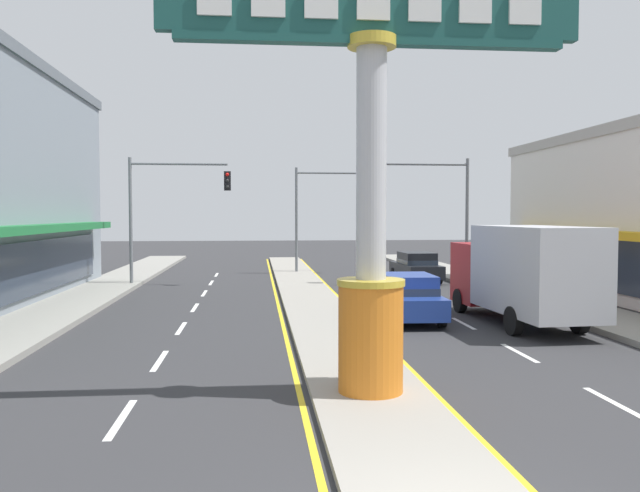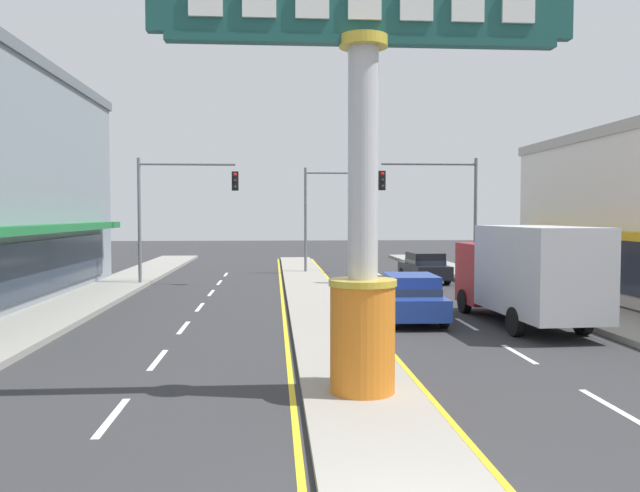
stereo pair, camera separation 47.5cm
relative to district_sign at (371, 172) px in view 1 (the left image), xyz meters
The scene contains 11 objects.
median_strip 13.11m from the district_sign, 90.00° to the left, with size 2.25×52.00×0.14m, color gray.
sidewalk_left 14.47m from the district_sign, 131.24° to the left, with size 2.82×60.00×0.18m, color gray.
sidewalk_right 14.47m from the district_sign, 48.76° to the left, with size 2.82×60.00×0.18m, color gray.
lane_markings 11.86m from the district_sign, 90.00° to the left, with size 8.99×52.00×0.01m.
district_sign is the anchor object (origin of this frame).
traffic_light_left_side 20.81m from the district_sign, 107.81° to the left, with size 4.86×0.46×6.20m.
traffic_light_right_side 19.88m from the district_sign, 71.33° to the left, with size 4.86×0.46×6.20m.
traffic_light_median_far 25.84m from the district_sign, 86.22° to the left, with size 4.20×0.46×6.20m.
sedan_near_right_lane 21.91m from the district_sign, 73.68° to the left, with size 1.96×4.36×1.53m.
box_truck_far_right_lane 10.08m from the district_sign, 50.85° to the left, with size 2.50×6.99×3.12m.
sedan_near_left_lane 9.79m from the district_sign, 72.37° to the left, with size 1.94×4.35×1.53m.
Camera 1 is at (-2.13, -6.31, 3.47)m, focal length 36.33 mm.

